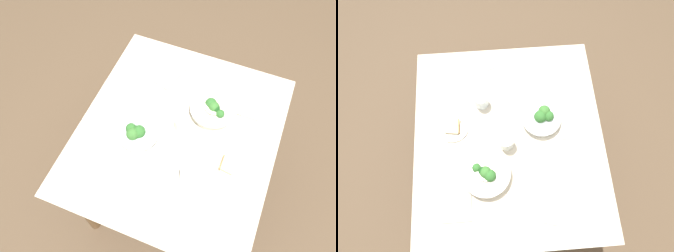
% 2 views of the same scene
% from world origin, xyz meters
% --- Properties ---
extents(ground_plane, '(6.00, 6.00, 0.00)m').
position_xyz_m(ground_plane, '(0.00, 0.00, 0.00)').
color(ground_plane, brown).
extents(dining_table, '(1.14, 1.02, 0.77)m').
position_xyz_m(dining_table, '(0.00, 0.00, 0.64)').
color(dining_table, beige).
rests_on(dining_table, ground_plane).
extents(broccoli_bowl_far, '(0.25, 0.25, 0.09)m').
position_xyz_m(broccoli_bowl_far, '(-0.19, 0.13, 0.80)').
color(broccoli_bowl_far, silver).
rests_on(broccoli_bowl_far, dining_table).
extents(broccoli_bowl_near, '(0.21, 0.21, 0.09)m').
position_xyz_m(broccoli_bowl_near, '(0.10, -0.19, 0.81)').
color(broccoli_bowl_near, white).
rests_on(broccoli_bowl_near, dining_table).
extents(bread_side_plate, '(0.17, 0.17, 0.03)m').
position_xyz_m(bread_side_plate, '(0.09, 0.30, 0.78)').
color(bread_side_plate, silver).
rests_on(bread_side_plate, dining_table).
extents(water_glass_center, '(0.08, 0.08, 0.09)m').
position_xyz_m(water_glass_center, '(-0.03, 0.02, 0.81)').
color(water_glass_center, silver).
rests_on(water_glass_center, dining_table).
extents(water_glass_side, '(0.08, 0.08, 0.09)m').
position_xyz_m(water_glass_side, '(0.22, 0.14, 0.81)').
color(water_glass_side, silver).
rests_on(water_glass_side, dining_table).
extents(fork_by_far_bowl, '(0.04, 0.10, 0.00)m').
position_xyz_m(fork_by_far_bowl, '(-0.03, -0.32, 0.77)').
color(fork_by_far_bowl, '#B7B7BC').
rests_on(fork_by_far_bowl, dining_table).
extents(fork_by_near_bowl, '(0.05, 0.09, 0.00)m').
position_xyz_m(fork_by_near_bowl, '(0.18, 0.01, 0.77)').
color(fork_by_near_bowl, '#B7B7BC').
rests_on(fork_by_near_bowl, dining_table).
extents(table_knife_left, '(0.21, 0.02, 0.00)m').
position_xyz_m(table_knife_left, '(0.42, -0.09, 0.77)').
color(table_knife_left, '#B7B7BC').
rests_on(table_knife_left, dining_table).
extents(table_knife_right, '(0.07, 0.18, 0.00)m').
position_xyz_m(table_knife_right, '(0.42, 0.14, 0.77)').
color(table_knife_right, '#B7B7BC').
rests_on(table_knife_right, dining_table).
extents(napkin_folded_upper, '(0.18, 0.16, 0.01)m').
position_xyz_m(napkin_folded_upper, '(-0.32, 0.29, 0.77)').
color(napkin_folded_upper, '#B1A997').
rests_on(napkin_folded_upper, dining_table).
extents(napkin_folded_lower, '(0.23, 0.17, 0.01)m').
position_xyz_m(napkin_folded_lower, '(-0.35, -0.19, 0.77)').
color(napkin_folded_lower, '#B1A997').
rests_on(napkin_folded_lower, dining_table).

